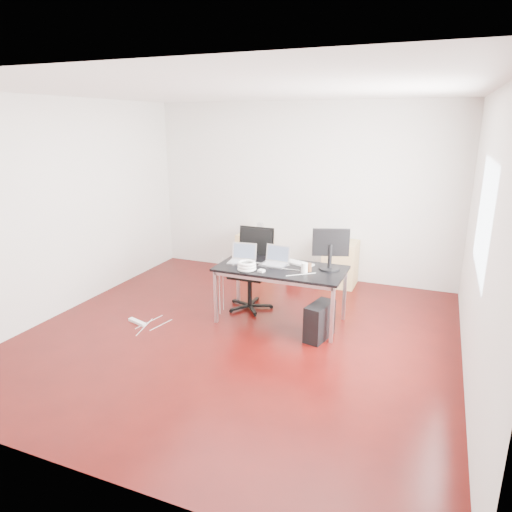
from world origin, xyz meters
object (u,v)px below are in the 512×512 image
at_px(desk, 281,271).
at_px(office_chair, 252,265).
at_px(pc_tower, 319,321).
at_px(filing_cabinet_right, 340,263).
at_px(filing_cabinet_left, 255,254).

height_order(desk, office_chair, office_chair).
bearing_deg(pc_tower, filing_cabinet_right, 107.83).
xyz_separation_m(desk, filing_cabinet_right, (0.42, 1.66, -0.33)).
xyz_separation_m(desk, pc_tower, (0.59, -0.29, -0.46)).
distance_m(filing_cabinet_left, pc_tower, 2.54).
bearing_deg(filing_cabinet_right, office_chair, -125.65).
relative_size(office_chair, pc_tower, 2.40).
relative_size(office_chair, filing_cabinet_right, 1.54).
distance_m(desk, pc_tower, 0.80).
bearing_deg(desk, office_chair, 148.11).
xyz_separation_m(desk, office_chair, (-0.53, 0.33, -0.07)).
xyz_separation_m(office_chair, filing_cabinet_right, (0.95, 1.32, -0.26)).
height_order(desk, pc_tower, desk).
relative_size(desk, office_chair, 1.48).
bearing_deg(office_chair, filing_cabinet_right, 53.54).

